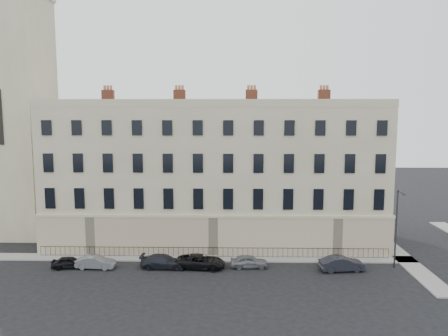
{
  "coord_description": "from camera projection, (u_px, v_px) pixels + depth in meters",
  "views": [
    {
      "loc": [
        -3.96,
        -36.97,
        14.41
      ],
      "look_at": [
        -5.0,
        10.0,
        8.51
      ],
      "focal_mm": 35.0,
      "sensor_mm": 36.0,
      "label": 1
    }
  ],
  "objects": [
    {
      "name": "ground",
      "position": [
        278.0,
        278.0,
        38.38
      ],
      "size": [
        160.0,
        160.0,
        0.0
      ],
      "primitive_type": "plane",
      "color": "black",
      "rests_on": "ground"
    },
    {
      "name": "car_a",
      "position": [
        70.0,
        262.0,
        40.83
      ],
      "size": [
        3.4,
        1.74,
        1.11
      ],
      "primitive_type": "imported",
      "rotation": [
        0.0,
        0.0,
        1.71
      ],
      "color": "black",
      "rests_on": "ground"
    },
    {
      "name": "streetlamp",
      "position": [
        397.0,
        225.0,
        40.35
      ],
      "size": [
        0.17,
        1.61,
        7.43
      ],
      "rotation": [
        0.0,
        0.0,
        -0.01
      ],
      "color": "#2E2E33",
      "rests_on": "ground"
    },
    {
      "name": "pavement_terrace",
      "position": [
        173.0,
        258.0,
        43.55
      ],
      "size": [
        48.0,
        2.0,
        0.12
      ],
      "primitive_type": "cube",
      "color": "gray",
      "rests_on": "ground"
    },
    {
      "name": "car_e",
      "position": [
        249.0,
        261.0,
        40.95
      ],
      "size": [
        3.56,
        1.55,
        1.19
      ],
      "primitive_type": "imported",
      "rotation": [
        0.0,
        0.0,
        1.61
      ],
      "color": "slate",
      "rests_on": "ground"
    },
    {
      "name": "pavement_east_return",
      "position": [
        394.0,
        250.0,
        46.02
      ],
      "size": [
        2.0,
        24.0,
        0.12
      ],
      "primitive_type": "cube",
      "color": "gray",
      "rests_on": "ground"
    },
    {
      "name": "car_b",
      "position": [
        96.0,
        262.0,
        40.74
      ],
      "size": [
        3.69,
        1.44,
        1.2
      ],
      "primitive_type": "imported",
      "rotation": [
        0.0,
        0.0,
        1.52
      ],
      "color": "slate",
      "rests_on": "ground"
    },
    {
      "name": "car_d",
      "position": [
        201.0,
        261.0,
        40.8
      ],
      "size": [
        4.79,
        2.55,
        1.28
      ],
      "primitive_type": "imported",
      "rotation": [
        0.0,
        0.0,
        1.48
      ],
      "color": "black",
      "rests_on": "ground"
    },
    {
      "name": "church_tower",
      "position": [
        10.0,
        76.0,
        50.6
      ],
      "size": [
        8.0,
        8.13,
        44.0
      ],
      "color": "#BCB08C",
      "rests_on": "ground"
    },
    {
      "name": "railings",
      "position": [
        213.0,
        252.0,
        43.8
      ],
      "size": [
        35.0,
        0.04,
        0.96
      ],
      "color": "black",
      "rests_on": "ground"
    },
    {
      "name": "terrace",
      "position": [
        216.0,
        175.0,
        49.45
      ],
      "size": [
        36.22,
        12.22,
        17.0
      ],
      "color": "#BCB08C",
      "rests_on": "ground"
    },
    {
      "name": "car_c",
      "position": [
        164.0,
        261.0,
        40.84
      ],
      "size": [
        4.39,
        1.92,
        1.26
      ],
      "primitive_type": "imported",
      "rotation": [
        0.0,
        0.0,
        1.53
      ],
      "color": "black",
      "rests_on": "ground"
    },
    {
      "name": "car_f",
      "position": [
        342.0,
        264.0,
        40.09
      ],
      "size": [
        4.29,
        1.98,
        1.36
      ],
      "primitive_type": "imported",
      "rotation": [
        0.0,
        0.0,
        1.7
      ],
      "color": "#21232C",
      "rests_on": "ground"
    }
  ]
}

